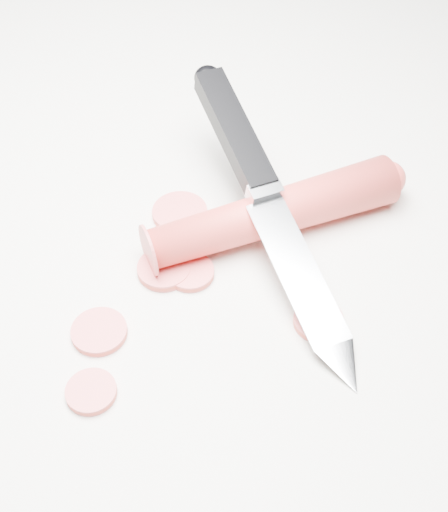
% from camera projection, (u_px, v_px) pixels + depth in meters
% --- Properties ---
extents(ground, '(2.40, 2.40, 0.00)m').
position_uv_depth(ground, '(214.00, 243.00, 0.52)').
color(ground, silver).
rests_on(ground, ground).
extents(carrot, '(0.16, 0.15, 0.03)m').
position_uv_depth(carrot, '(273.00, 213.00, 0.51)').
color(carrot, red).
rests_on(carrot, ground).
extents(carrot_slice_0, '(0.04, 0.04, 0.01)m').
position_uv_depth(carrot_slice_0, '(99.00, 332.00, 0.46)').
color(carrot_slice_0, '#DB4E4F').
rests_on(carrot_slice_0, ground).
extents(carrot_slice_1, '(0.03, 0.03, 0.01)m').
position_uv_depth(carrot_slice_1, '(318.00, 320.00, 0.47)').
color(carrot_slice_1, '#DB4E4F').
rests_on(carrot_slice_1, ground).
extents(carrot_slice_2, '(0.03, 0.03, 0.01)m').
position_uv_depth(carrot_slice_2, '(190.00, 272.00, 0.50)').
color(carrot_slice_2, '#DB4E4F').
rests_on(carrot_slice_2, ground).
extents(carrot_slice_3, '(0.04, 0.04, 0.01)m').
position_uv_depth(carrot_slice_3, '(164.00, 269.00, 0.50)').
color(carrot_slice_3, '#DB4E4F').
rests_on(carrot_slice_3, ground).
extents(carrot_slice_4, '(0.03, 0.03, 0.01)m').
position_uv_depth(carrot_slice_4, '(91.00, 392.00, 0.43)').
color(carrot_slice_4, '#DB4E4F').
rests_on(carrot_slice_4, ground).
extents(carrot_slice_5, '(0.04, 0.04, 0.01)m').
position_uv_depth(carrot_slice_5, '(180.00, 213.00, 0.53)').
color(carrot_slice_5, '#DB4E4F').
rests_on(carrot_slice_5, ground).
extents(kitchen_knife, '(0.20, 0.22, 0.08)m').
position_uv_depth(kitchen_knife, '(274.00, 208.00, 0.49)').
color(kitchen_knife, silver).
rests_on(kitchen_knife, ground).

